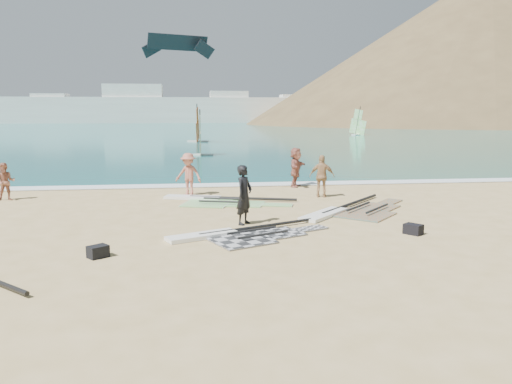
{
  "coord_description": "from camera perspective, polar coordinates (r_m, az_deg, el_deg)",
  "views": [
    {
      "loc": [
        -1.41,
        -12.63,
        3.72
      ],
      "look_at": [
        0.66,
        4.0,
        1.0
      ],
      "focal_mm": 35.0,
      "sensor_mm": 36.0,
      "label": 1
    }
  ],
  "objects": [
    {
      "name": "kitesurf_kite",
      "position": [
        57.45,
        -8.92,
        16.32
      ],
      "size": [
        7.59,
        3.23,
        2.55
      ],
      "rotation": [
        0.0,
        0.0,
        0.35
      ],
      "color": "black",
      "rests_on": "ground"
    },
    {
      "name": "rig_green",
      "position": [
        20.78,
        -4.65,
        -0.99
      ],
      "size": [
        5.54,
        3.04,
        0.2
      ],
      "rotation": [
        0.0,
        0.0,
        -0.29
      ],
      "color": "green",
      "rests_on": "ground"
    },
    {
      "name": "far_town",
      "position": [
        163.26,
        -12.28,
        9.28
      ],
      "size": [
        160.0,
        8.0,
        12.0
      ],
      "color": "white",
      "rests_on": "ground"
    },
    {
      "name": "ground",
      "position": [
        13.24,
        -0.69,
        -7.1
      ],
      "size": [
        300.0,
        300.0,
        0.0
      ],
      "primitive_type": "plane",
      "color": "tan",
      "rests_on": "ground"
    },
    {
      "name": "person_wetsuit",
      "position": [
        16.46,
        -1.36,
        -0.33
      ],
      "size": [
        0.8,
        0.86,
        1.98
      ],
      "primitive_type": "imported",
      "rotation": [
        0.0,
        0.0,
        0.96
      ],
      "color": "black",
      "rests_on": "ground"
    },
    {
      "name": "beachgoer_back",
      "position": [
        21.89,
        7.55,
        1.8
      ],
      "size": [
        1.16,
        0.71,
        1.85
      ],
      "primitive_type": "imported",
      "rotation": [
        0.0,
        0.0,
        2.88
      ],
      "color": "tan",
      "rests_on": "ground"
    },
    {
      "name": "beachgoer_right",
      "position": [
        24.79,
        4.56,
        2.84
      ],
      "size": [
        1.3,
        1.89,
        1.96
      ],
      "primitive_type": "imported",
      "rotation": [
        0.0,
        0.0,
        1.12
      ],
      "color": "#A96351",
      "rests_on": "ground"
    },
    {
      "name": "rig_orange",
      "position": [
        18.91,
        10.81,
        -2.14
      ],
      "size": [
        5.19,
        4.92,
        0.2
      ],
      "rotation": [
        0.0,
        0.0,
        0.83
      ],
      "color": "#FF5913",
      "rests_on": "ground"
    },
    {
      "name": "headland_main",
      "position": [
        166.81,
        24.32,
        7.13
      ],
      "size": [
        143.0,
        143.0,
        45.0
      ],
      "primitive_type": "cone",
      "color": "brown",
      "rests_on": "ground"
    },
    {
      "name": "windsurfer_centre",
      "position": [
        61.41,
        -6.68,
        6.93
      ],
      "size": [
        2.61,
        3.1,
        4.65
      ],
      "rotation": [
        0.0,
        0.0,
        -0.12
      ],
      "color": "white",
      "rests_on": "ground"
    },
    {
      "name": "surf_line",
      "position": [
        25.25,
        -3.8,
        0.73
      ],
      "size": [
        300.0,
        1.2,
        0.04
      ],
      "primitive_type": "cube",
      "color": "white",
      "rests_on": "ground"
    },
    {
      "name": "rig_grey",
      "position": [
        15.01,
        -1.99,
        -4.94
      ],
      "size": [
        5.16,
        3.28,
        0.2
      ],
      "rotation": [
        0.0,
        0.0,
        0.43
      ],
      "color": "#2A2A2C",
      "rests_on": "ground"
    },
    {
      "name": "beachgoer_mid",
      "position": [
        22.37,
        -7.73,
        2.02
      ],
      "size": [
        1.41,
        1.17,
        1.9
      ],
      "primitive_type": "imported",
      "rotation": [
        0.0,
        0.0,
        -0.45
      ],
      "color": "#B66753",
      "rests_on": "ground"
    },
    {
      "name": "gear_bag_far",
      "position": [
        16.01,
        17.53,
        -4.07
      ],
      "size": [
        0.61,
        0.64,
        0.31
      ],
      "primitive_type": "cube",
      "rotation": [
        0.0,
        0.0,
        -0.91
      ],
      "color": "black",
      "rests_on": "ground"
    },
    {
      "name": "windsurfer_left",
      "position": [
        42.39,
        -6.39,
        5.72
      ],
      "size": [
        2.14,
        2.62,
        3.91
      ],
      "rotation": [
        0.0,
        0.0,
        0.01
      ],
      "color": "white",
      "rests_on": "ground"
    },
    {
      "name": "gear_bag_near",
      "position": [
        13.53,
        -17.61,
        -6.5
      ],
      "size": [
        0.6,
        0.58,
        0.31
      ],
      "primitive_type": "cube",
      "rotation": [
        0.0,
        0.0,
        0.68
      ],
      "color": "black",
      "rests_on": "ground"
    },
    {
      "name": "sea",
      "position": [
        144.69,
        -6.59,
        7.69
      ],
      "size": [
        300.0,
        240.0,
        0.06
      ],
      "primitive_type": "cube",
      "color": "#0C5552",
      "rests_on": "ground"
    },
    {
      "name": "beachgoer_left",
      "position": [
        23.43,
        -26.73,
        1.06
      ],
      "size": [
        0.85,
        0.71,
        1.59
      ],
      "primitive_type": "imported",
      "rotation": [
        0.0,
        0.0,
        0.15
      ],
      "color": "#AD6A50",
      "rests_on": "ground"
    },
    {
      "name": "windsurfer_right",
      "position": [
        79.99,
        11.56,
        7.31
      ],
      "size": [
        2.35,
        2.34,
        4.51
      ],
      "rotation": [
        0.0,
        0.0,
        0.71
      ],
      "color": "white",
      "rests_on": "ground"
    }
  ]
}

